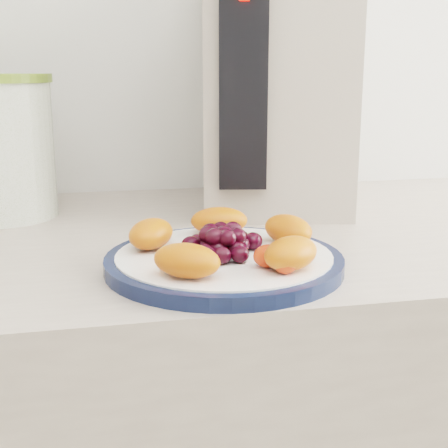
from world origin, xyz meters
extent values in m
cylinder|color=#131E3D|center=(0.08, 1.03, 0.91)|extent=(0.26, 0.26, 0.01)
cylinder|color=white|center=(0.08, 1.03, 0.91)|extent=(0.23, 0.23, 0.02)
cube|color=#B1A597|center=(0.23, 1.35, 1.08)|extent=(0.26, 0.33, 0.37)
cube|color=black|center=(0.15, 1.21, 1.09)|extent=(0.07, 0.03, 0.27)
ellipsoid|color=#CE4716|center=(0.16, 1.05, 0.93)|extent=(0.06, 0.08, 0.03)
ellipsoid|color=#CE4716|center=(0.09, 1.11, 0.93)|extent=(0.07, 0.05, 0.03)
ellipsoid|color=#CE4716|center=(0.01, 1.07, 0.93)|extent=(0.07, 0.08, 0.03)
ellipsoid|color=#CE4716|center=(0.03, 0.96, 0.93)|extent=(0.08, 0.08, 0.03)
ellipsoid|color=#CE4716|center=(0.13, 0.96, 0.93)|extent=(0.08, 0.08, 0.03)
ellipsoid|color=black|center=(0.08, 1.03, 0.93)|extent=(0.02, 0.02, 0.02)
ellipsoid|color=black|center=(0.10, 1.03, 0.93)|extent=(0.02, 0.02, 0.02)
ellipsoid|color=black|center=(0.09, 1.05, 0.93)|extent=(0.02, 0.02, 0.02)
ellipsoid|color=black|center=(0.07, 1.05, 0.93)|extent=(0.02, 0.02, 0.02)
ellipsoid|color=black|center=(0.06, 1.03, 0.93)|extent=(0.02, 0.02, 0.02)
ellipsoid|color=black|center=(0.07, 1.01, 0.93)|extent=(0.02, 0.02, 0.02)
ellipsoid|color=black|center=(0.09, 1.01, 0.93)|extent=(0.02, 0.02, 0.02)
ellipsoid|color=black|center=(0.12, 1.04, 0.93)|extent=(0.02, 0.02, 0.02)
ellipsoid|color=black|center=(0.11, 1.05, 0.93)|extent=(0.02, 0.02, 0.02)
ellipsoid|color=black|center=(0.09, 1.06, 0.93)|extent=(0.02, 0.02, 0.02)
ellipsoid|color=black|center=(0.07, 1.06, 0.93)|extent=(0.02, 0.02, 0.02)
ellipsoid|color=black|center=(0.06, 1.05, 0.93)|extent=(0.02, 0.02, 0.02)
ellipsoid|color=black|center=(0.05, 1.04, 0.93)|extent=(0.02, 0.02, 0.02)
ellipsoid|color=black|center=(0.05, 1.02, 0.93)|extent=(0.02, 0.02, 0.02)
ellipsoid|color=black|center=(0.06, 1.00, 0.93)|extent=(0.02, 0.02, 0.02)
ellipsoid|color=black|center=(0.07, 0.99, 0.93)|extent=(0.02, 0.02, 0.02)
ellipsoid|color=black|center=(0.09, 0.99, 0.93)|extent=(0.02, 0.02, 0.02)
ellipsoid|color=black|center=(0.08, 1.03, 0.94)|extent=(0.02, 0.02, 0.02)
ellipsoid|color=black|center=(0.09, 1.04, 0.94)|extent=(0.02, 0.02, 0.02)
ellipsoid|color=black|center=(0.08, 1.05, 0.94)|extent=(0.02, 0.02, 0.02)
ellipsoid|color=black|center=(0.07, 1.04, 0.94)|extent=(0.02, 0.02, 0.02)
ellipsoid|color=black|center=(0.06, 1.03, 0.94)|extent=(0.02, 0.02, 0.02)
ellipsoid|color=black|center=(0.07, 1.02, 0.94)|extent=(0.02, 0.02, 0.02)
ellipsoid|color=black|center=(0.08, 1.01, 0.94)|extent=(0.02, 0.02, 0.02)
ellipsoid|color=black|center=(0.09, 1.02, 0.94)|extent=(0.02, 0.02, 0.02)
ellipsoid|color=red|center=(0.11, 0.97, 0.93)|extent=(0.03, 0.03, 0.02)
ellipsoid|color=red|center=(0.14, 0.98, 0.93)|extent=(0.04, 0.03, 0.02)
ellipsoid|color=red|center=(0.13, 0.95, 0.93)|extent=(0.04, 0.04, 0.02)
camera|label=1|loc=(-0.05, 0.40, 1.11)|focal=50.00mm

